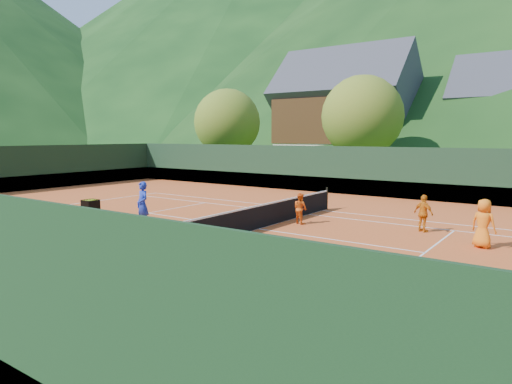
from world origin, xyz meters
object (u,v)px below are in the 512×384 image
Objects in this scene: student_c at (483,223)px; ball_hopper at (91,206)px; student_b at (424,213)px; chalet_left at (345,117)px; tennis_net at (258,216)px; coach at (143,205)px; student_a at (300,208)px.

student_c is 14.94m from ball_hopper.
chalet_left is at bearing -35.75° from student_b.
student_b is 31.34m from chalet_left.
tennis_net is 0.87× the size of chalet_left.
chalet_left reaches higher than tennis_net.
chalet_left is (-10.00, 30.00, 5.13)m from tennis_net.
student_c is at bearing 12.82° from tennis_net.
coach reaches higher than student_a.
coach reaches higher than tennis_net.
chalet_left reaches higher than coach.
ball_hopper is (-2.40, -0.72, -0.17)m from coach.
student_c is (11.73, 4.14, -0.11)m from coach.
coach is 0.15× the size of tennis_net.
chalet_left is (-15.46, 26.82, 4.91)m from student_b.
student_a reaches higher than tennis_net.
tennis_net is at bearing -71.57° from chalet_left.
student_b is 0.12× the size of tennis_net.
student_a is at bearing 34.97° from ball_hopper.
student_a is 30.49m from chalet_left.
coach is 0.13× the size of chalet_left.
coach is 1.14× the size of student_c.
coach is at bearing 60.55° from student_a.
student_a is 1.29× the size of ball_hopper.
chalet_left is at bearing 108.43° from tennis_net.
tennis_net is at bearing 54.49° from student_b.
ball_hopper is at bearing -154.09° from tennis_net.
student_b is 1.43× the size of ball_hopper.
chalet_left is (-10.80, 28.08, 4.98)m from student_a.
student_a is at bearing 58.38° from coach.
student_a reaches higher than ball_hopper.
ball_hopper is at bearing 53.58° from student_a.
student_c is (6.94, -0.16, 0.16)m from student_a.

